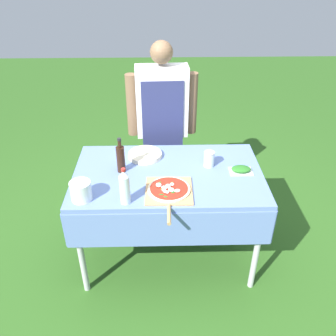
# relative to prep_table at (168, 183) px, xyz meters

# --- Properties ---
(ground_plane) EXTENTS (12.00, 12.00, 0.00)m
(ground_plane) POSITION_rel_prep_table_xyz_m (0.00, 0.00, -0.73)
(ground_plane) COLOR #2D5B1E
(prep_table) EXTENTS (1.38, 0.83, 0.82)m
(prep_table) POSITION_rel_prep_table_xyz_m (0.00, 0.00, 0.00)
(prep_table) COLOR #607AB7
(prep_table) RESTS_ON ground
(person_cook) EXTENTS (0.60, 0.21, 1.59)m
(person_cook) POSITION_rel_prep_table_xyz_m (-0.03, 0.67, 0.21)
(person_cook) COLOR #70604C
(person_cook) RESTS_ON ground
(pizza_on_peel) EXTENTS (0.32, 0.49, 0.05)m
(pizza_on_peel) POSITION_rel_prep_table_xyz_m (-0.00, -0.24, 0.10)
(pizza_on_peel) COLOR tan
(pizza_on_peel) RESTS_ON prep_table
(oil_bottle) EXTENTS (0.06, 0.06, 0.27)m
(oil_bottle) POSITION_rel_prep_table_xyz_m (-0.34, 0.03, 0.20)
(oil_bottle) COLOR black
(oil_bottle) RESTS_ON prep_table
(water_bottle) EXTENTS (0.07, 0.07, 0.26)m
(water_bottle) POSITION_rel_prep_table_xyz_m (-0.28, -0.34, 0.21)
(water_bottle) COLOR silver
(water_bottle) RESTS_ON prep_table
(herb_container) EXTENTS (0.17, 0.12, 0.04)m
(herb_container) POSITION_rel_prep_table_xyz_m (0.53, -0.00, 0.11)
(herb_container) COLOR silver
(herb_container) RESTS_ON prep_table
(mixing_tub) EXTENTS (0.14, 0.14, 0.13)m
(mixing_tub) POSITION_rel_prep_table_xyz_m (-0.57, -0.30, 0.15)
(mixing_tub) COLOR silver
(mixing_tub) RESTS_ON prep_table
(plate_stack) EXTENTS (0.26, 0.26, 0.03)m
(plate_stack) POSITION_rel_prep_table_xyz_m (-0.17, 0.23, 0.10)
(plate_stack) COLOR beige
(plate_stack) RESTS_ON prep_table
(sauce_jar) EXTENTS (0.08, 0.08, 0.12)m
(sauce_jar) POSITION_rel_prep_table_xyz_m (0.30, 0.09, 0.14)
(sauce_jar) COLOR silver
(sauce_jar) RESTS_ON prep_table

